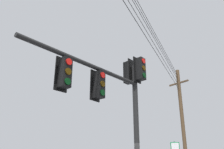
% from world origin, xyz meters
% --- Properties ---
extents(signal_mast_assembly, '(2.24, 5.07, 5.82)m').
position_xyz_m(signal_mast_assembly, '(0.33, -1.27, 4.15)').
color(signal_mast_assembly, black).
rests_on(signal_mast_assembly, ground).
extents(utility_pole_wooden, '(1.95, 0.52, 10.11)m').
position_xyz_m(utility_pole_wooden, '(-7.86, 9.95, 5.16)').
color(utility_pole_wooden, '#4C3823').
rests_on(utility_pole_wooden, ground).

